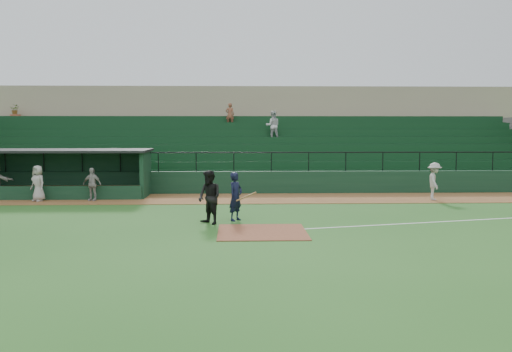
{
  "coord_description": "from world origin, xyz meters",
  "views": [
    {
      "loc": [
        -0.87,
        -20.03,
        3.59
      ],
      "look_at": [
        0.0,
        5.0,
        1.4
      ],
      "focal_mm": 39.94,
      "sensor_mm": 36.0,
      "label": 1
    }
  ],
  "objects": [
    {
      "name": "ground",
      "position": [
        0.0,
        0.0,
        0.0
      ],
      "size": [
        90.0,
        90.0,
        0.0
      ],
      "primitive_type": "plane",
      "color": "#22521A",
      "rests_on": "ground"
    },
    {
      "name": "dugout_player_a",
      "position": [
        -7.79,
        7.33,
        0.82
      ],
      "size": [
        1.0,
        0.61,
        1.59
      ],
      "primitive_type": "imported",
      "rotation": [
        0.0,
        0.0,
        -0.26
      ],
      "color": "#A39D99",
      "rests_on": "warning_track"
    },
    {
      "name": "foul_line",
      "position": [
        8.0,
        1.2,
        0.01
      ],
      "size": [
        17.49,
        4.44,
        0.01
      ],
      "primitive_type": "cube",
      "rotation": [
        0.0,
        0.0,
        0.24
      ],
      "color": "white",
      "rests_on": "ground"
    },
    {
      "name": "dugout",
      "position": [
        -9.75,
        9.56,
        1.33
      ],
      "size": [
        8.9,
        3.2,
        2.42
      ],
      "color": "#10321E",
      "rests_on": "ground"
    },
    {
      "name": "dugout_player_b",
      "position": [
        -10.33,
        7.28,
        0.88
      ],
      "size": [
        1.0,
        0.92,
        1.71
      ],
      "primitive_type": "imported",
      "rotation": [
        0.0,
        0.0,
        -0.59
      ],
      "color": "#A8A39D",
      "rests_on": "warning_track"
    },
    {
      "name": "umpire",
      "position": [
        -1.86,
        0.73,
        0.99
      ],
      "size": [
        1.2,
        1.22,
        1.99
      ],
      "primitive_type": "imported",
      "rotation": [
        0.0,
        0.0,
        -0.86
      ],
      "color": "black",
      "rests_on": "ground"
    },
    {
      "name": "home_plate_dirt",
      "position": [
        0.0,
        -1.0,
        0.01
      ],
      "size": [
        3.0,
        3.0,
        0.03
      ],
      "primitive_type": "cube",
      "color": "brown",
      "rests_on": "ground"
    },
    {
      "name": "stadium_structure",
      "position": [
        -0.0,
        16.46,
        2.3
      ],
      "size": [
        38.0,
        13.08,
        6.4
      ],
      "color": "#10321E",
      "rests_on": "ground"
    },
    {
      "name": "warning_track",
      "position": [
        0.0,
        8.0,
        0.01
      ],
      "size": [
        40.0,
        4.0,
        0.03
      ],
      "primitive_type": "cube",
      "color": "brown",
      "rests_on": "ground"
    },
    {
      "name": "runner",
      "position": [
        8.7,
        7.0,
        0.94
      ],
      "size": [
        0.9,
        1.29,
        1.82
      ],
      "primitive_type": "imported",
      "rotation": [
        0.0,
        0.0,
        1.37
      ],
      "color": "#ADA6A1",
      "rests_on": "warning_track"
    },
    {
      "name": "batter_at_plate",
      "position": [
        -0.9,
        1.47,
        0.93
      ],
      "size": [
        1.17,
        0.81,
        1.86
      ],
      "color": "black",
      "rests_on": "ground"
    }
  ]
}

